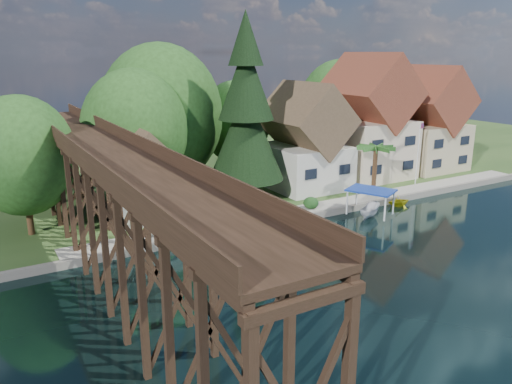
# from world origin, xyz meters

# --- Properties ---
(ground) EXTENTS (140.00, 140.00, 0.00)m
(ground) POSITION_xyz_m (0.00, 0.00, 0.00)
(ground) COLOR black
(ground) RESTS_ON ground
(bank) EXTENTS (140.00, 52.00, 0.50)m
(bank) POSITION_xyz_m (0.00, 34.00, 0.25)
(bank) COLOR #2B491D
(bank) RESTS_ON ground
(seawall) EXTENTS (60.00, 0.40, 0.62)m
(seawall) POSITION_xyz_m (4.00, 8.00, 0.31)
(seawall) COLOR slate
(seawall) RESTS_ON ground
(promenade) EXTENTS (50.00, 2.60, 0.06)m
(promenade) POSITION_xyz_m (6.00, 9.30, 0.53)
(promenade) COLOR gray
(promenade) RESTS_ON bank
(trestle_bridge) EXTENTS (4.12, 44.18, 9.30)m
(trestle_bridge) POSITION_xyz_m (-16.00, 5.17, 5.35)
(trestle_bridge) COLOR black
(trestle_bridge) RESTS_ON ground
(house_left) EXTENTS (7.64, 8.64, 11.02)m
(house_left) POSITION_xyz_m (7.00, 16.00, 5.14)
(house_left) COLOR beige
(house_left) RESTS_ON bank
(house_center) EXTENTS (8.65, 9.18, 13.89)m
(house_center) POSITION_xyz_m (16.00, 16.50, 6.42)
(house_center) COLOR beige
(house_center) RESTS_ON bank
(house_right) EXTENTS (8.15, 8.64, 12.45)m
(house_right) POSITION_xyz_m (25.00, 16.00, 5.78)
(house_right) COLOR tan
(house_right) RESTS_ON bank
(shed) EXTENTS (5.09, 5.40, 7.85)m
(shed) POSITION_xyz_m (-11.00, 14.50, 3.83)
(shed) COLOR beige
(shed) RESTS_ON bank
(bg_trees) EXTENTS (49.90, 13.30, 10.57)m
(bg_trees) POSITION_xyz_m (1.00, 21.25, 7.29)
(bg_trees) COLOR #382314
(bg_trees) RESTS_ON bank
(shrubs) EXTENTS (15.76, 2.47, 1.70)m
(shrubs) POSITION_xyz_m (-4.60, 9.26, 1.23)
(shrubs) COLOR #153914
(shrubs) RESTS_ON bank
(conifer) EXTENTS (7.12, 7.12, 17.54)m
(conifer) POSITION_xyz_m (-0.70, 14.77, 8.94)
(conifer) COLOR #382314
(conifer) RESTS_ON bank
(palm_tree) EXTENTS (4.42, 4.42, 5.25)m
(palm_tree) POSITION_xyz_m (11.43, 10.16, 5.08)
(palm_tree) COLOR #382314
(palm_tree) RESTS_ON bank
(flagpole) EXTENTS (0.99, 0.44, 6.69)m
(flagpole) POSITION_xyz_m (18.26, 10.84, 4.60)
(flagpole) COLOR white
(flagpole) RESTS_ON bank
(tugboat) EXTENTS (3.87, 2.67, 2.56)m
(tugboat) POSITION_xyz_m (-3.28, 6.10, 0.77)
(tugboat) COLOR #B70C29
(tugboat) RESTS_ON ground
(boat_white_a) EXTENTS (4.24, 3.58, 0.75)m
(boat_white_a) POSITION_xyz_m (0.52, 5.66, 0.37)
(boat_white_a) COLOR white
(boat_white_a) RESTS_ON ground
(boat_canopy) EXTENTS (4.25, 4.80, 2.57)m
(boat_canopy) POSITION_xyz_m (7.09, 5.94, 1.10)
(boat_canopy) COLOR silver
(boat_canopy) RESTS_ON ground
(boat_yellow) EXTENTS (2.64, 2.39, 1.21)m
(boat_yellow) POSITION_xyz_m (11.84, 7.03, 0.61)
(boat_yellow) COLOR yellow
(boat_yellow) RESTS_ON ground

